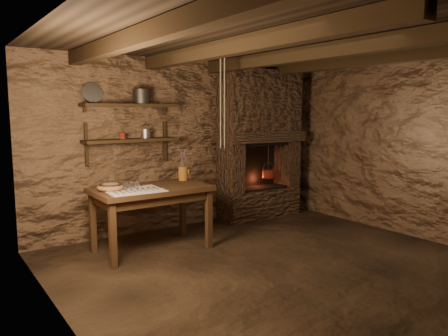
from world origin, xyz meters
TOP-DOWN VIEW (x-y plane):
  - floor at (0.00, 0.00)m, footprint 4.50×4.50m
  - back_wall at (0.00, 2.00)m, footprint 4.50×0.04m
  - left_wall at (-2.25, 0.00)m, footprint 0.04×4.00m
  - right_wall at (2.25, 0.00)m, footprint 0.04×4.00m
  - ceiling at (0.00, 0.00)m, footprint 4.50×4.00m
  - beam_far_left at (-1.50, 0.00)m, footprint 0.14×3.95m
  - beam_mid_left at (-0.50, 0.00)m, footprint 0.14×3.95m
  - beam_mid_right at (0.50, 0.00)m, footprint 0.14×3.95m
  - beam_far_right at (1.50, 0.00)m, footprint 0.14×3.95m
  - shelf_lower at (-0.85, 1.84)m, footprint 1.25×0.30m
  - shelf_upper at (-0.85, 1.84)m, footprint 1.25×0.30m
  - hearth at (1.25, 1.77)m, footprint 1.43×0.51m
  - work_table at (-0.89, 1.20)m, footprint 1.37×0.79m
  - linen_cloth at (-1.15, 1.07)m, footprint 0.66×0.54m
  - pewter_cutlery_row at (-1.15, 1.05)m, footprint 0.54×0.23m
  - drinking_glasses at (-1.13, 1.20)m, footprint 0.20×0.06m
  - stoneware_jug at (-0.32, 1.42)m, footprint 0.14×0.13m
  - wooden_bowl at (-1.37, 1.24)m, footprint 0.40×0.40m
  - iron_stockpot at (-0.69, 1.84)m, footprint 0.27×0.27m
  - tin_pan at (-1.31, 1.94)m, footprint 0.27×0.13m
  - small_kettle at (-0.65, 1.84)m, footprint 0.20×0.16m
  - rusty_tin at (-0.97, 1.84)m, footprint 0.08×0.08m
  - red_pot at (1.39, 1.72)m, footprint 0.23×0.23m
  - hanging_ropes at (0.05, 1.05)m, footprint 0.08×0.08m

SIDE VIEW (x-z plane):
  - floor at x=0.00m, z-range 0.00..0.00m
  - work_table at x=-0.89m, z-range 0.03..0.81m
  - red_pot at x=1.39m, z-range 0.43..0.97m
  - linen_cloth at x=-1.15m, z-range 0.78..0.79m
  - pewter_cutlery_row at x=-1.15m, z-range 0.79..0.80m
  - wooden_bowl at x=-1.37m, z-range 0.76..0.87m
  - drinking_glasses at x=-1.13m, z-range 0.79..0.87m
  - stoneware_jug at x=-0.32m, z-range 0.75..1.16m
  - back_wall at x=0.00m, z-range 0.00..2.40m
  - left_wall at x=-2.25m, z-range 0.00..2.40m
  - right_wall at x=2.25m, z-range 0.00..2.40m
  - hearth at x=1.25m, z-range 0.08..2.38m
  - shelf_lower at x=-0.85m, z-range 1.28..1.32m
  - rusty_tin at x=-0.97m, z-range 1.32..1.40m
  - small_kettle at x=-0.65m, z-range 1.29..1.47m
  - shelf_upper at x=-0.85m, z-range 1.73..1.77m
  - hanging_ropes at x=0.05m, z-range 1.20..2.40m
  - iron_stockpot at x=-0.69m, z-range 1.77..1.94m
  - tin_pan at x=-1.31m, z-range 1.77..2.03m
  - beam_far_left at x=-1.50m, z-range 2.23..2.39m
  - beam_mid_left at x=-0.50m, z-range 2.23..2.39m
  - beam_mid_right at x=0.50m, z-range 2.23..2.39m
  - beam_far_right at x=1.50m, z-range 2.23..2.39m
  - ceiling at x=0.00m, z-range 2.38..2.42m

